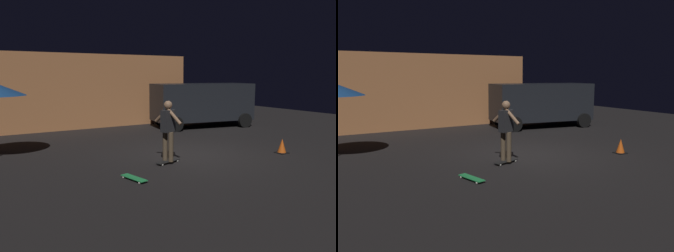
% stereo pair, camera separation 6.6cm
% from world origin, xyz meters
% --- Properties ---
extents(ground_plane, '(28.00, 28.00, 0.00)m').
position_xyz_m(ground_plane, '(0.00, 0.00, 0.00)').
color(ground_plane, black).
extents(low_building, '(10.77, 3.96, 3.38)m').
position_xyz_m(low_building, '(-1.34, 8.55, 1.69)').
color(low_building, '#C67A47').
rests_on(low_building, ground_plane).
extents(parked_van, '(4.85, 2.85, 2.03)m').
position_xyz_m(parked_van, '(3.79, 4.53, 1.16)').
color(parked_van, black).
rests_on(parked_van, ground_plane).
extents(skateboard_ridden, '(0.81, 0.40, 0.07)m').
position_xyz_m(skateboard_ridden, '(-1.11, -0.58, 0.06)').
color(skateboard_ridden, black).
rests_on(skateboard_ridden, ground_plane).
extents(skateboard_spare, '(0.38, 0.81, 0.07)m').
position_xyz_m(skateboard_spare, '(-2.58, -1.50, 0.06)').
color(skateboard_spare, green).
rests_on(skateboard_spare, ground_plane).
extents(skater, '(0.43, 0.97, 1.67)m').
position_xyz_m(skater, '(-1.11, -0.58, 1.04)').
color(skater, brown).
rests_on(skater, skateboard_ridden).
extents(traffic_cone, '(0.34, 0.34, 0.46)m').
position_xyz_m(traffic_cone, '(2.60, -1.33, 0.21)').
color(traffic_cone, black).
rests_on(traffic_cone, ground_plane).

